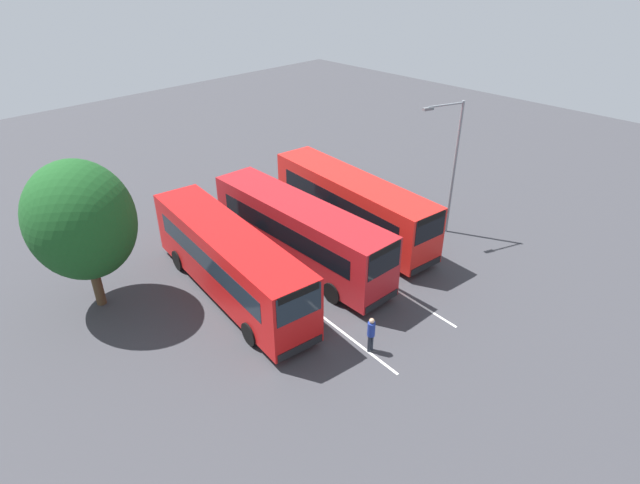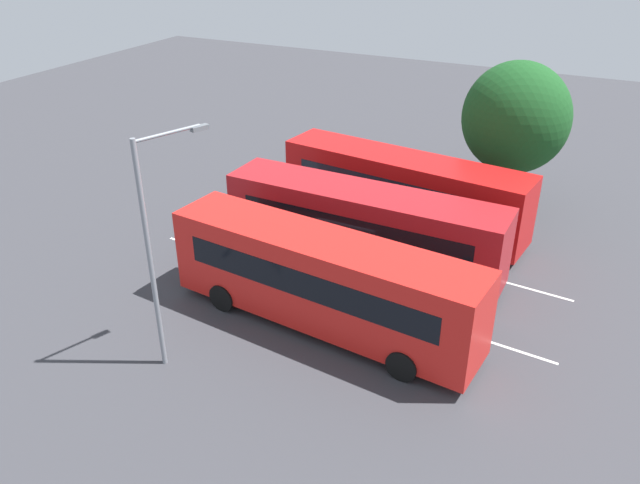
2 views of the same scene
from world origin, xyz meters
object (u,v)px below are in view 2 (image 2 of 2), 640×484
object	(u,v)px
bus_center_right	(322,279)
depot_tree	(516,118)
pedestrian	(247,194)
bus_far_left	(403,190)
bus_center_left	(362,226)
street_lamp	(155,241)

from	to	relation	value
bus_center_right	depot_tree	world-z (taller)	depot_tree
pedestrian	depot_tree	world-z (taller)	depot_tree
bus_far_left	bus_center_right	bearing A→B (deg)	98.00
bus_center_left	pedestrian	world-z (taller)	bus_center_left
street_lamp	pedestrian	bearing A→B (deg)	39.54
pedestrian	bus_center_right	bearing A→B (deg)	-38.61
street_lamp	bus_center_right	bearing A→B (deg)	-22.23
bus_far_left	depot_tree	distance (m)	6.59
bus_far_left	pedestrian	distance (m)	7.49
bus_center_right	pedestrian	bearing A→B (deg)	-36.83
bus_far_left	depot_tree	size ratio (longest dim) A/B	1.64
bus_far_left	street_lamp	distance (m)	13.17
bus_far_left	street_lamp	xyz separation A→B (m)	(3.48, 12.45, 2.51)
bus_center_right	depot_tree	distance (m)	14.06
pedestrian	bus_far_left	bearing A→B (deg)	17.51
bus_far_left	bus_center_right	world-z (taller)	same
bus_far_left	bus_center_left	size ratio (longest dim) A/B	1.01
pedestrian	street_lamp	size ratio (longest dim) A/B	0.22
bus_far_left	bus_center_left	distance (m)	4.20
pedestrian	street_lamp	world-z (taller)	street_lamp
street_lamp	depot_tree	bearing A→B (deg)	-2.31
bus_center_right	pedestrian	size ratio (longest dim) A/B	6.94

